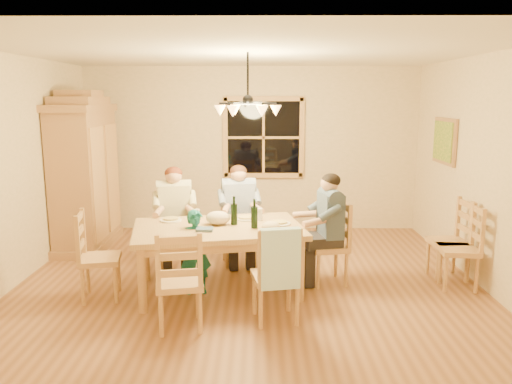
{
  "coord_description": "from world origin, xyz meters",
  "views": [
    {
      "loc": [
        0.13,
        -5.78,
        2.19
      ],
      "look_at": [
        0.09,
        0.1,
        1.08
      ],
      "focal_mm": 35.0,
      "sensor_mm": 36.0,
      "label": 1
    }
  ],
  "objects_px": {
    "chair_end_right": "(328,259)",
    "adult_woman": "(174,205)",
    "chair_near_right": "(275,291)",
    "dining_table": "(218,235)",
    "child": "(196,252)",
    "chandelier": "(248,108)",
    "wine_bottle_b": "(254,213)",
    "adult_plaid_man": "(239,202)",
    "wine_bottle_a": "(234,210)",
    "adult_slate_man": "(329,215)",
    "chair_far_right": "(239,242)",
    "chair_near_left": "(180,298)",
    "chair_spare_back": "(457,262)",
    "armoire": "(85,177)",
    "chair_end_left": "(101,272)",
    "chair_spare_front": "(448,254)",
    "chair_far_left": "(176,245)"
  },
  "relations": [
    {
      "from": "chandelier",
      "to": "wine_bottle_b",
      "type": "xyz_separation_m",
      "value": [
        0.08,
        -0.36,
        -1.15
      ]
    },
    {
      "from": "dining_table",
      "to": "chair_near_left",
      "type": "height_order",
      "value": "chair_near_left"
    },
    {
      "from": "adult_plaid_man",
      "to": "wine_bottle_b",
      "type": "distance_m",
      "value": 1.02
    },
    {
      "from": "wine_bottle_a",
      "to": "chair_near_left",
      "type": "bearing_deg",
      "value": -114.3
    },
    {
      "from": "chandelier",
      "to": "wine_bottle_a",
      "type": "bearing_deg",
      "value": -126.5
    },
    {
      "from": "chair_far_right",
      "to": "chair_spare_back",
      "type": "bearing_deg",
      "value": 151.72
    },
    {
      "from": "wine_bottle_b",
      "to": "chair_spare_front",
      "type": "distance_m",
      "value": 2.5
    },
    {
      "from": "adult_woman",
      "to": "chair_spare_back",
      "type": "bearing_deg",
      "value": 158.27
    },
    {
      "from": "adult_slate_man",
      "to": "child",
      "type": "xyz_separation_m",
      "value": [
        -1.53,
        -0.32,
        -0.36
      ]
    },
    {
      "from": "dining_table",
      "to": "child",
      "type": "relative_size",
      "value": 2.14
    },
    {
      "from": "chair_near_left",
      "to": "wine_bottle_b",
      "type": "distance_m",
      "value": 1.31
    },
    {
      "from": "chair_near_left",
      "to": "adult_slate_man",
      "type": "bearing_deg",
      "value": 26.57
    },
    {
      "from": "chair_end_right",
      "to": "child",
      "type": "xyz_separation_m",
      "value": [
        -1.53,
        -0.32,
        0.18
      ]
    },
    {
      "from": "wine_bottle_a",
      "to": "child",
      "type": "relative_size",
      "value": 0.34
    },
    {
      "from": "chair_spare_front",
      "to": "adult_slate_man",
      "type": "bearing_deg",
      "value": 92.39
    },
    {
      "from": "chandelier",
      "to": "child",
      "type": "bearing_deg",
      "value": -146.39
    },
    {
      "from": "chair_near_right",
      "to": "adult_slate_man",
      "type": "distance_m",
      "value": 1.33
    },
    {
      "from": "chandelier",
      "to": "adult_plaid_man",
      "type": "distance_m",
      "value": 1.4
    },
    {
      "from": "chair_far_right",
      "to": "child",
      "type": "relative_size",
      "value": 1.03
    },
    {
      "from": "chair_near_left",
      "to": "chair_spare_back",
      "type": "distance_m",
      "value": 3.27
    },
    {
      "from": "chair_near_right",
      "to": "adult_woman",
      "type": "distance_m",
      "value": 2.08
    },
    {
      "from": "chair_far_right",
      "to": "chair_spare_back",
      "type": "height_order",
      "value": "same"
    },
    {
      "from": "armoire",
      "to": "chair_far_left",
      "type": "distance_m",
      "value": 1.89
    },
    {
      "from": "chair_end_right",
      "to": "adult_woman",
      "type": "relative_size",
      "value": 1.13
    },
    {
      "from": "adult_woman",
      "to": "child",
      "type": "height_order",
      "value": "adult_woman"
    },
    {
      "from": "dining_table",
      "to": "adult_slate_man",
      "type": "height_order",
      "value": "adult_slate_man"
    },
    {
      "from": "wine_bottle_b",
      "to": "child",
      "type": "relative_size",
      "value": 0.34
    },
    {
      "from": "chair_far_right",
      "to": "wine_bottle_a",
      "type": "distance_m",
      "value": 1.05
    },
    {
      "from": "chair_near_right",
      "to": "adult_plaid_man",
      "type": "xyz_separation_m",
      "value": [
        -0.43,
        1.73,
        0.54
      ]
    },
    {
      "from": "adult_plaid_man",
      "to": "chair_spare_front",
      "type": "distance_m",
      "value": 2.7
    },
    {
      "from": "armoire",
      "to": "adult_plaid_man",
      "type": "bearing_deg",
      "value": -19.02
    },
    {
      "from": "chandelier",
      "to": "chair_end_left",
      "type": "distance_m",
      "value": 2.46
    },
    {
      "from": "adult_plaid_man",
      "to": "child",
      "type": "xyz_separation_m",
      "value": [
        -0.44,
        -1.02,
        -0.36
      ]
    },
    {
      "from": "dining_table",
      "to": "adult_plaid_man",
      "type": "height_order",
      "value": "adult_plaid_man"
    },
    {
      "from": "adult_plaid_man",
      "to": "wine_bottle_a",
      "type": "bearing_deg",
      "value": 78.09
    },
    {
      "from": "adult_slate_man",
      "to": "child",
      "type": "height_order",
      "value": "adult_slate_man"
    },
    {
      "from": "adult_slate_man",
      "to": "wine_bottle_a",
      "type": "relative_size",
      "value": 2.65
    },
    {
      "from": "chair_far_right",
      "to": "adult_slate_man",
      "type": "height_order",
      "value": "adult_slate_man"
    },
    {
      "from": "armoire",
      "to": "chair_end_left",
      "type": "relative_size",
      "value": 2.32
    },
    {
      "from": "chair_near_right",
      "to": "chair_end_right",
      "type": "height_order",
      "value": "same"
    },
    {
      "from": "chair_end_right",
      "to": "chair_spare_front",
      "type": "relative_size",
      "value": 1.0
    },
    {
      "from": "chandelier",
      "to": "chair_near_left",
      "type": "relative_size",
      "value": 0.78
    },
    {
      "from": "dining_table",
      "to": "chair_spare_back",
      "type": "height_order",
      "value": "chair_spare_back"
    },
    {
      "from": "chair_far_right",
      "to": "dining_table",
      "type": "bearing_deg",
      "value": 67.62
    },
    {
      "from": "armoire",
      "to": "chair_end_left",
      "type": "xyz_separation_m",
      "value": [
        0.8,
        -1.97,
        -0.75
      ]
    },
    {
      "from": "armoire",
      "to": "adult_woman",
      "type": "bearing_deg",
      "value": -32.81
    },
    {
      "from": "chair_near_right",
      "to": "adult_plaid_man",
      "type": "distance_m",
      "value": 1.86
    },
    {
      "from": "chair_near_right",
      "to": "adult_slate_man",
      "type": "xyz_separation_m",
      "value": [
        0.66,
        1.03,
        0.54
      ]
    },
    {
      "from": "chair_far_left",
      "to": "chair_end_right",
      "type": "distance_m",
      "value": 1.99
    },
    {
      "from": "chair_far_right",
      "to": "chair_end_right",
      "type": "distance_m",
      "value": 1.29
    }
  ]
}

